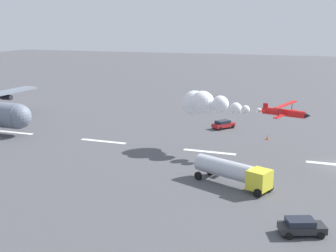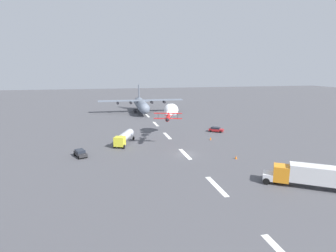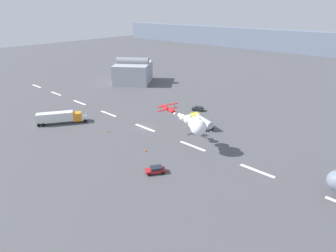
# 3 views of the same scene
# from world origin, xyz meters

# --- Properties ---
(ground_plane) EXTENTS (440.00, 440.00, 0.00)m
(ground_plane) POSITION_xyz_m (0.00, 0.00, 0.00)
(ground_plane) COLOR #4C4C51
(ground_plane) RESTS_ON ground
(runway_stripe_3) EXTENTS (8.00, 0.90, 0.01)m
(runway_stripe_3) POSITION_xyz_m (-17.81, 0.00, 0.01)
(runway_stripe_3) COLOR white
(runway_stripe_3) RESTS_ON ground
(runway_stripe_4) EXTENTS (8.00, 0.90, 0.01)m
(runway_stripe_4) POSITION_xyz_m (0.00, 0.00, 0.01)
(runway_stripe_4) COLOR white
(runway_stripe_4) RESTS_ON ground
(runway_stripe_5) EXTENTS (8.00, 0.90, 0.01)m
(runway_stripe_5) POSITION_xyz_m (17.81, 0.00, 0.01)
(runway_stripe_5) COLOR white
(runway_stripe_5) RESTS_ON ground
(runway_stripe_6) EXTENTS (8.00, 0.90, 0.01)m
(runway_stripe_6) POSITION_xyz_m (35.61, 0.00, 0.01)
(runway_stripe_6) COLOR white
(runway_stripe_6) RESTS_ON ground
(runway_stripe_7) EXTENTS (8.00, 0.90, 0.01)m
(runway_stripe_7) POSITION_xyz_m (53.42, 0.00, 0.01)
(runway_stripe_7) COLOR white
(runway_stripe_7) RESTS_ON ground
(cargo_transport_plane) EXTENTS (26.04, 36.69, 11.56)m
(cargo_transport_plane) POSITION_xyz_m (61.30, 1.33, 3.56)
(cargo_transport_plane) COLOR slate
(cargo_transport_plane) RESTS_ON ground
(stunt_biplane_red) EXTENTS (19.10, 9.61, 4.02)m
(stunt_biplane_red) POSITION_xyz_m (18.66, -1.19, 7.02)
(stunt_biplane_red) COLOR red
(semi_truck_orange) EXTENTS (10.49, 13.67, 3.70)m
(semi_truck_orange) POSITION_xyz_m (-22.08, -14.94, 2.13)
(semi_truck_orange) COLOR silver
(semi_truck_orange) RESTS_ON ground
(fuel_tanker_truck) EXTENTS (9.84, 6.06, 2.90)m
(fuel_tanker_truck) POSITION_xyz_m (11.75, 12.57, 1.75)
(fuel_tanker_truck) COLOR yellow
(fuel_tanker_truck) RESTS_ON ground
(followme_car_yellow) EXTENTS (3.93, 4.54, 1.52)m
(followme_car_yellow) POSITION_xyz_m (19.25, -15.48, 0.81)
(followme_car_yellow) COLOR #B21E23
(followme_car_yellow) RESTS_ON ground
(airport_staff_sedan) EXTENTS (4.45, 3.16, 1.52)m
(airport_staff_sedan) POSITION_xyz_m (3.39, 22.68, 0.81)
(airport_staff_sedan) COLOR #262628
(airport_staff_sedan) RESTS_ON ground
(traffic_cone_near) EXTENTS (0.44, 0.44, 0.75)m
(traffic_cone_near) POSITION_xyz_m (-5.69, -9.51, 0.38)
(traffic_cone_near) COLOR orange
(traffic_cone_near) RESTS_ON ground
(traffic_cone_far) EXTENTS (0.44, 0.44, 0.75)m
(traffic_cone_far) POSITION_xyz_m (10.60, -10.25, 0.38)
(traffic_cone_far) COLOR orange
(traffic_cone_far) RESTS_ON ground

